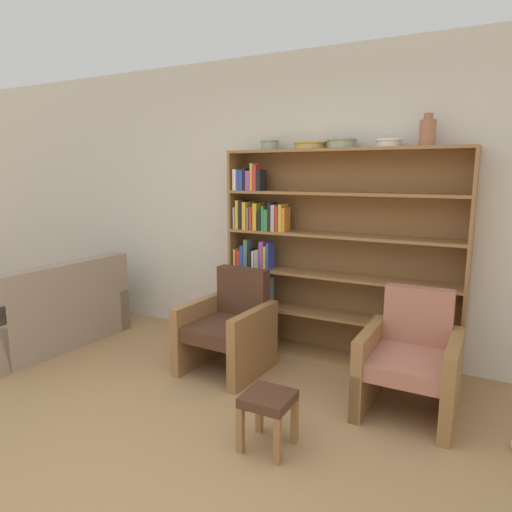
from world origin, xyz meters
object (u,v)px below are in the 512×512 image
object	(u,v)px
bookshelf	(318,257)
armchair_cushioned	(411,360)
couch	(45,314)
bowl_slate	(270,144)
armchair_leather	(229,327)
vase_tall	(428,132)
bowl_stoneware	(389,142)
bowl_olive	(310,145)
bowl_terracotta	(341,143)
footstool	(268,406)

from	to	relation	value
bookshelf	armchair_cushioned	bearing A→B (deg)	-34.86
couch	bookshelf	bearing A→B (deg)	-65.17
bowl_slate	armchair_leather	distance (m)	1.68
vase_tall	couch	distance (m)	3.87
bookshelf	bowl_stoneware	xyz separation A→B (m)	(0.59, -0.02, 0.99)
bookshelf	bowl_olive	distance (m)	0.99
bowl_olive	couch	size ratio (longest dim) A/B	0.20
bowl_terracotta	bowl_slate	bearing A→B (deg)	180.00
bowl_slate	vase_tall	world-z (taller)	vase_tall
bowl_slate	armchair_leather	world-z (taller)	bowl_slate
bowl_olive	bowl_stoneware	size ratio (longest dim) A/B	1.46
bowl_olive	footstool	distance (m)	2.27
bowl_stoneware	bowl_olive	bearing A→B (deg)	180.00
bookshelf	bowl_olive	xyz separation A→B (m)	(-0.09, -0.02, 0.99)
bookshelf	couch	world-z (taller)	bookshelf
bowl_stoneware	armchair_cushioned	size ratio (longest dim) A/B	0.24
bowl_slate	bookshelf	bearing A→B (deg)	1.99
vase_tall	armchair_cushioned	bearing A→B (deg)	-83.32
armchair_cushioned	bowl_terracotta	bearing A→B (deg)	-40.04
vase_tall	armchair_leather	world-z (taller)	vase_tall
vase_tall	couch	world-z (taller)	vase_tall
bookshelf	bowl_stoneware	world-z (taller)	bowl_stoneware
bowl_terracotta	footstool	xyz separation A→B (m)	(0.08, -1.53, -1.65)
bowl_olive	armchair_cushioned	size ratio (longest dim) A/B	0.35
couch	armchair_cushioned	world-z (taller)	armchair_cushioned
bookshelf	bowl_stoneware	bearing A→B (deg)	-1.63
bowl_slate	armchair_cushioned	distance (m)	2.21
vase_tall	couch	bearing A→B (deg)	-163.65
bowl_slate	bowl_terracotta	bearing A→B (deg)	0.00
bowl_stoneware	vase_tall	bearing A→B (deg)	0.00
armchair_leather	armchair_cushioned	world-z (taller)	same
bowl_olive	footstool	bearing A→B (deg)	-76.74
armchair_leather	couch	bearing A→B (deg)	12.78
bookshelf	couch	xyz separation A→B (m)	(-2.47, -1.00, -0.63)
couch	footstool	xyz separation A→B (m)	(2.74, -0.55, -0.02)
couch	bowl_olive	bearing A→B (deg)	-64.76
bowl_terracotta	vase_tall	distance (m)	0.69
bowl_olive	armchair_leather	bearing A→B (deg)	-124.99
bookshelf	bowl_slate	distance (m)	1.11
bookshelf	vase_tall	bearing A→B (deg)	-1.09
bookshelf	footstool	bearing A→B (deg)	-80.10
bowl_olive	armchair_cushioned	xyz separation A→B (m)	(1.04, -0.65, -1.54)
bowl_stoneware	bookshelf	bearing A→B (deg)	178.37
bowl_stoneware	couch	size ratio (longest dim) A/B	0.14
armchair_leather	footstool	distance (m)	1.21
armchair_cushioned	bookshelf	bearing A→B (deg)	-34.50
bowl_slate	bowl_terracotta	distance (m)	0.67
bowl_stoneware	bowl_terracotta	bearing A→B (deg)	180.00
couch	vase_tall	bearing A→B (deg)	-70.83
bowl_terracotta	footstool	distance (m)	2.25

